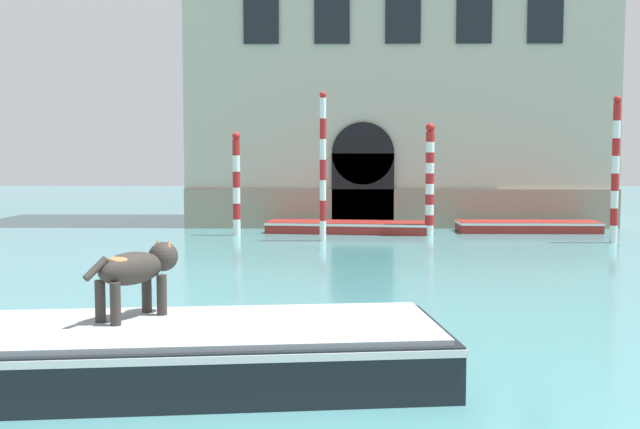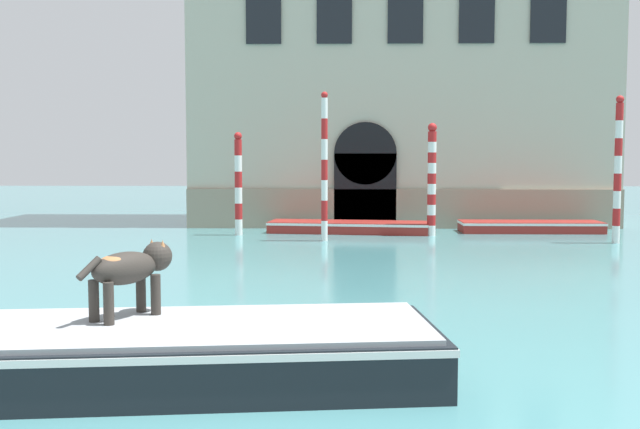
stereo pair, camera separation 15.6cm
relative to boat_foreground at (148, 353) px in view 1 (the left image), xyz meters
The scene contains 8 objects.
boat_foreground is the anchor object (origin of this frame).
dog_on_deck 1.00m from the boat_foreground, 115.85° to the left, with size 0.88×1.14×0.88m.
boat_moored_near_palazzo 16.73m from the boat_foreground, 80.96° to the left, with size 5.43×2.17×0.37m.
boat_moored_far 18.90m from the boat_foreground, 62.55° to the left, with size 4.69×1.38×0.37m.
mooring_pole_0 16.53m from the boat_foreground, 71.39° to the left, with size 0.28×0.28×3.59m.
mooring_pole_1 17.30m from the boat_foreground, 52.78° to the left, with size 0.23×0.23×4.29m.
mooring_pole_2 14.34m from the boat_foreground, 82.47° to the left, with size 0.20×0.20×4.45m.
mooring_pole_3 15.75m from the boat_foreground, 93.37° to the left, with size 0.25×0.25×3.31m.
Camera 1 is at (1.98, -2.37, 2.57)m, focal length 42.00 mm.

